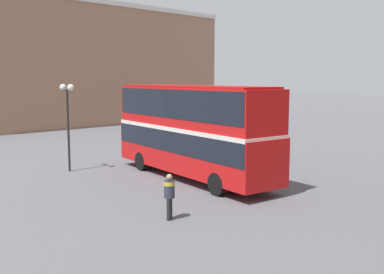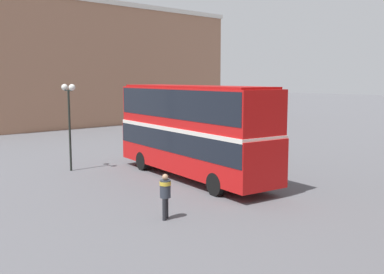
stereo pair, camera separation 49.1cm
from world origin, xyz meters
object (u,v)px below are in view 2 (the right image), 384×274
at_px(pedestrian_foreground, 165,192).
at_px(parked_car_kerb_near, 181,124).
at_px(double_decker_bus, 192,126).
at_px(street_lamp_twin_globe, 69,106).
at_px(no_entry_sign, 132,134).

xyz_separation_m(pedestrian_foreground, parked_car_kerb_near, (-19.35, 17.84, -0.22)).
distance_m(double_decker_bus, street_lamp_twin_globe, 7.01).
relative_size(pedestrian_foreground, street_lamp_twin_globe, 0.35).
bearing_deg(parked_car_kerb_near, double_decker_bus, 127.63).
relative_size(street_lamp_twin_globe, no_entry_sign, 1.99).
distance_m(pedestrian_foreground, street_lamp_twin_globe, 10.71).
relative_size(parked_car_kerb_near, street_lamp_twin_globe, 0.91).
height_order(pedestrian_foreground, no_entry_sign, no_entry_sign).
xyz_separation_m(double_decker_bus, pedestrian_foreground, (4.35, -5.33, -1.67)).
relative_size(pedestrian_foreground, no_entry_sign, 0.70).
bearing_deg(parked_car_kerb_near, no_entry_sign, 113.65).
distance_m(double_decker_bus, pedestrian_foreground, 7.08).
height_order(street_lamp_twin_globe, no_entry_sign, street_lamp_twin_globe).
height_order(parked_car_kerb_near, street_lamp_twin_globe, street_lamp_twin_globe).
height_order(double_decker_bus, parked_car_kerb_near, double_decker_bus).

